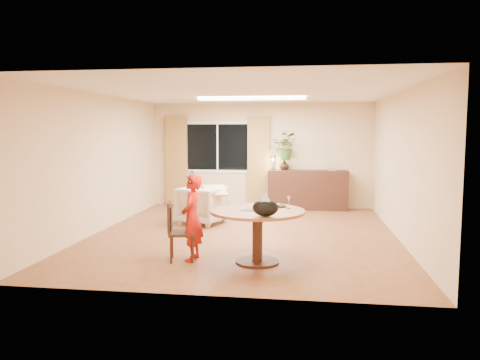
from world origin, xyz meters
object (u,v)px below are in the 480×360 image
(dining_chair, at_px, (182,231))
(armchair, at_px, (203,205))
(sideboard, at_px, (308,190))
(child, at_px, (192,218))
(dining_table, at_px, (257,221))

(dining_chair, distance_m, armchair, 2.76)
(sideboard, bearing_deg, child, -109.56)
(armchair, bearing_deg, dining_chair, 114.59)
(armchair, bearing_deg, sideboard, -117.34)
(dining_table, height_order, child, child)
(dining_chair, bearing_deg, armchair, 83.37)
(dining_chair, xyz_separation_m, armchair, (-0.30, 2.74, -0.05))
(dining_table, xyz_separation_m, child, (-0.97, 0.01, 0.02))
(child, bearing_deg, dining_table, 91.16)
(child, bearing_deg, armchair, -168.66)
(armchair, bearing_deg, child, 117.70)
(dining_table, xyz_separation_m, sideboard, (0.74, 4.82, -0.13))
(dining_chair, relative_size, child, 0.69)
(dining_table, bearing_deg, armchair, 117.44)
(child, bearing_deg, sideboard, 162.45)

